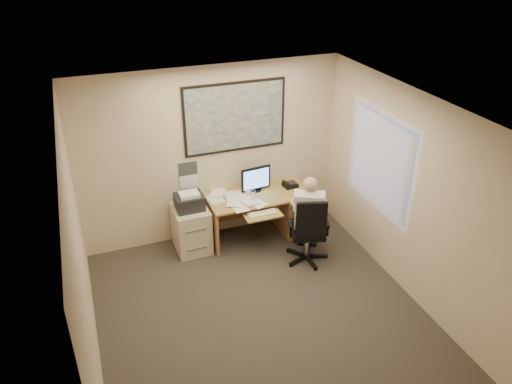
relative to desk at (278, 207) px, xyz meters
name	(u,v)px	position (x,y,z in m)	size (l,w,h in m)	color
room_shell	(267,231)	(-0.96, -1.90, 0.91)	(4.00, 4.50, 2.70)	#36302A
desk	(278,207)	(0.00, 0.00, 0.00)	(1.60, 0.97, 1.13)	#AD8D4A
world_map	(235,117)	(-0.58, 0.33, 1.46)	(1.56, 0.03, 1.06)	#1E4C93
wall_calendar	(188,175)	(-1.33, 0.34, 0.64)	(0.28, 0.01, 0.42)	white
window_blinds	(380,161)	(1.01, -1.10, 1.11)	(0.06, 1.40, 1.30)	beige
filing_cabinet	(191,225)	(-1.42, 0.01, -0.03)	(0.51, 0.61, 0.97)	beige
office_chair	(309,242)	(0.12, -0.90, -0.13)	(0.81, 0.81, 1.09)	black
person	(307,219)	(0.10, -0.82, 0.22)	(0.55, 0.78, 1.33)	white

